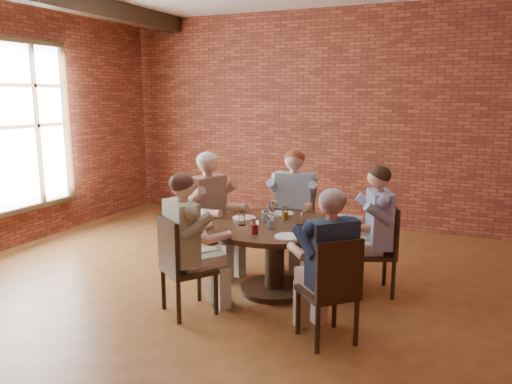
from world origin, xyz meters
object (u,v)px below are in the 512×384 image
at_px(chair_d, 180,263).
at_px(chair_e, 332,287).
at_px(chair_a, 381,246).
at_px(diner_b, 293,208).
at_px(smartphone, 302,233).
at_px(diner_d, 188,244).
at_px(diner_a, 373,231).
at_px(diner_e, 328,266).
at_px(dining_table, 275,244).
at_px(chair_c, 206,227).
at_px(chair_b, 294,220).
at_px(diner_c, 211,213).

distance_m(chair_d, chair_e, 1.48).
bearing_deg(chair_a, chair_e, -29.99).
distance_m(diner_b, smartphone, 1.29).
relative_size(chair_d, diner_d, 0.70).
relative_size(diner_a, smartphone, 9.53).
bearing_deg(diner_e, dining_table, -90.00).
height_order(chair_c, smartphone, chair_c).
bearing_deg(chair_d, chair_a, -106.35).
xyz_separation_m(chair_e, diner_e, (-0.06, 0.06, 0.16)).
bearing_deg(diner_e, chair_c, -76.53).
height_order(chair_b, diner_d, diner_d).
height_order(chair_e, diner_e, diner_e).
bearing_deg(chair_b, smartphone, -75.68).
relative_size(chair_a, chair_e, 1.02).
relative_size(diner_c, chair_e, 1.52).
relative_size(diner_e, smartphone, 9.32).
distance_m(diner_b, diner_e, 2.00).
xyz_separation_m(chair_b, chair_e, (1.01, -1.92, -0.02)).
relative_size(chair_e, diner_e, 0.70).
distance_m(chair_b, chair_e, 2.17).
bearing_deg(diner_b, diner_e, -70.09).
bearing_deg(dining_table, diner_d, -125.16).
bearing_deg(dining_table, chair_d, -125.16).
xyz_separation_m(chair_a, diner_b, (-1.16, 0.52, 0.19)).
xyz_separation_m(chair_a, chair_d, (-1.64, -1.31, 0.00)).
height_order(diner_c, diner_d, diner_c).
distance_m(diner_b, chair_c, 1.10).
height_order(diner_b, diner_c, diner_c).
bearing_deg(dining_table, diner_e, -45.48).
height_order(chair_a, diner_a, diner_a).
xyz_separation_m(chair_e, smartphone, (-0.48, 0.64, 0.25)).
relative_size(chair_b, smartphone, 6.90).
bearing_deg(chair_a, smartphone, -66.88).
bearing_deg(diner_e, chair_a, -144.76).
distance_m(diner_c, diner_e, 2.04).
distance_m(chair_a, chair_c, 2.04).
bearing_deg(chair_e, chair_d, -44.50).
relative_size(dining_table, smartphone, 10.14).
relative_size(chair_b, diner_e, 0.74).
xyz_separation_m(diner_b, chair_c, (-0.88, -0.63, -0.18)).
bearing_deg(diner_c, chair_a, -68.35).
xyz_separation_m(chair_b, diner_c, (-0.77, -0.76, 0.18)).
distance_m(chair_a, diner_e, 1.28).
height_order(diner_a, diner_e, diner_a).
bearing_deg(chair_c, diner_d, -140.86).
bearing_deg(chair_e, diner_d, -47.46).
distance_m(diner_a, chair_c, 1.96).
bearing_deg(smartphone, chair_b, 128.81).
bearing_deg(chair_a, diner_e, -33.01).
xyz_separation_m(diner_c, chair_e, (1.78, -1.16, -0.20)).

